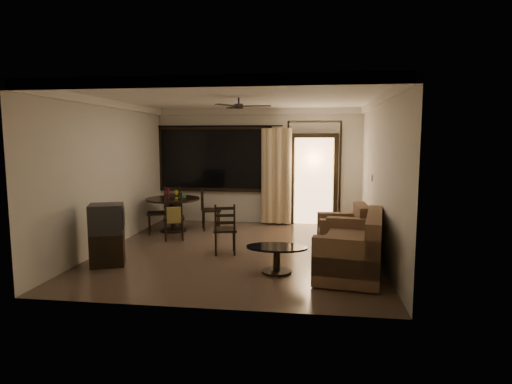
# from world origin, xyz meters

# --- Properties ---
(ground) EXTENTS (5.50, 5.50, 0.00)m
(ground) POSITION_xyz_m (0.00, 0.00, 0.00)
(ground) COLOR #7F6651
(ground) RESTS_ON ground
(room_shell) EXTENTS (5.50, 6.70, 5.50)m
(room_shell) POSITION_xyz_m (0.59, 1.77, 1.83)
(room_shell) COLOR beige
(room_shell) RESTS_ON ground
(dining_table) EXTENTS (1.20, 1.20, 0.97)m
(dining_table) POSITION_xyz_m (-1.78, 1.51, 0.59)
(dining_table) COLOR black
(dining_table) RESTS_ON ground
(dining_chair_west) EXTENTS (0.54, 0.54, 0.95)m
(dining_chair_west) POSITION_xyz_m (-2.04, 1.23, 0.28)
(dining_chair_west) COLOR black
(dining_chair_west) RESTS_ON ground
(dining_chair_east) EXTENTS (0.54, 0.54, 0.95)m
(dining_chair_east) POSITION_xyz_m (-0.99, 1.79, 0.28)
(dining_chair_east) COLOR black
(dining_chair_east) RESTS_ON ground
(dining_chair_south) EXTENTS (0.54, 0.57, 0.95)m
(dining_chair_south) POSITION_xyz_m (-1.49, 0.71, 0.31)
(dining_chair_south) COLOR black
(dining_chair_south) RESTS_ON ground
(dining_chair_north) EXTENTS (0.54, 0.54, 0.95)m
(dining_chair_north) POSITION_xyz_m (-2.04, 2.25, 0.28)
(dining_chair_north) COLOR black
(dining_chair_north) RESTS_ON ground
(tv_cabinet) EXTENTS (0.67, 0.64, 1.01)m
(tv_cabinet) POSITION_xyz_m (-1.99, -1.18, 0.51)
(tv_cabinet) COLOR black
(tv_cabinet) RESTS_ON ground
(sofa) EXTENTS (1.18, 1.86, 0.93)m
(sofa) POSITION_xyz_m (1.99, -1.09, 0.37)
(sofa) COLOR #40231E
(sofa) RESTS_ON ground
(armchair) EXTENTS (0.91, 0.91, 0.87)m
(armchair) POSITION_xyz_m (1.94, 0.08, 0.36)
(armchair) COLOR #40231E
(armchair) RESTS_ON ground
(coffee_table) EXTENTS (0.95, 0.57, 0.42)m
(coffee_table) POSITION_xyz_m (0.80, -1.21, 0.28)
(coffee_table) COLOR black
(coffee_table) RESTS_ON ground
(side_chair) EXTENTS (0.49, 0.49, 0.93)m
(side_chair) POSITION_xyz_m (-0.22, -0.23, 0.28)
(side_chair) COLOR black
(side_chair) RESTS_ON ground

